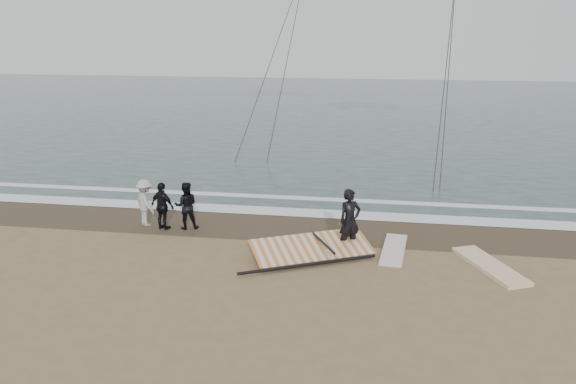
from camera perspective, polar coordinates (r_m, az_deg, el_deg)
name	(u,v)px	position (r m, az deg, el deg)	size (l,w,h in m)	color
ground	(316,292)	(13.81, 2.83, -10.08)	(120.00, 120.00, 0.00)	#8C704C
sea	(361,108)	(45.74, 7.48, 8.47)	(120.00, 54.00, 0.02)	#233838
wet_sand	(331,229)	(17.94, 4.43, -3.73)	(120.00, 2.80, 0.01)	#4C3D2B
foam_near	(335,214)	(19.25, 4.78, -2.26)	(120.00, 0.90, 0.01)	white
foam_far	(338,200)	(20.86, 5.15, -0.79)	(120.00, 0.45, 0.01)	white
man_main	(350,220)	(15.96, 6.29, -2.89)	(0.67, 0.44, 1.83)	black
board_white	(490,266)	(16.00, 19.81, -7.06)	(0.73, 2.61, 0.10)	silver
board_cream	(394,249)	(16.43, 10.70, -5.75)	(0.61, 2.30, 0.10)	silver
trio_cluster	(163,204)	(18.23, -12.60, -1.24)	(2.39, 1.18, 1.54)	black
sail_rig	(310,248)	(15.83, 2.28, -5.75)	(3.57, 3.07, 0.49)	black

